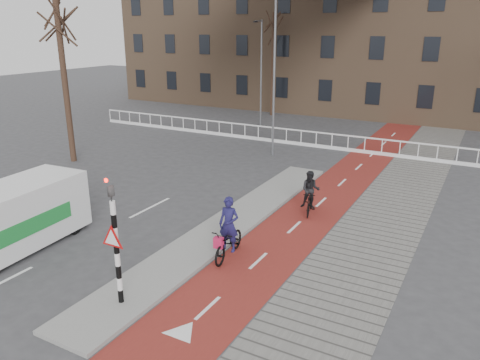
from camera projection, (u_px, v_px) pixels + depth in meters
The scene contains 15 objects.
ground at pixel (183, 278), 13.94m from camera, with size 120.00×120.00×0.00m, color #38383A.
bike_lane at pixel (336, 189), 21.59m from camera, with size 2.50×60.00×0.01m, color maroon.
sidewalk at pixel (398, 199), 20.31m from camera, with size 3.00×60.00×0.01m, color slate.
curb_island at pixel (230, 224), 17.57m from camera, with size 1.80×16.00×0.12m, color gray.
traffic_signal at pixel (115, 238), 11.91m from camera, with size 0.80×0.80×3.68m.
bollard at pixel (227, 227), 16.32m from camera, with size 0.12×0.12×0.72m, color #E19F0C.
cyclist_near at pixel (229, 238), 14.95m from camera, with size 0.90×2.05×2.05m.
cyclist_far at pixel (310, 196), 18.48m from camera, with size 0.86×1.68×1.76m.
van at pixel (12, 217), 15.40m from camera, with size 2.36×5.19×2.18m.
railing at pixel (272, 137), 30.29m from camera, with size 28.00×0.10×0.99m.
townhouse_row at pixel (370, 18), 39.54m from camera, with size 46.00×10.00×15.90m.
tree_left at pixel (65, 80), 24.70m from camera, with size 0.32×0.32×8.83m, color black.
tree_mid at pixel (273, 65), 38.32m from camera, with size 0.26×0.26×8.23m, color black.
streetlight_near at pixel (274, 78), 25.74m from camera, with size 0.12×0.12×8.86m, color slate.
streetlight_left at pixel (261, 75), 33.98m from camera, with size 0.12×0.12×7.60m, color slate.
Camera 1 is at (7.41, -10.01, 7.11)m, focal length 35.00 mm.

